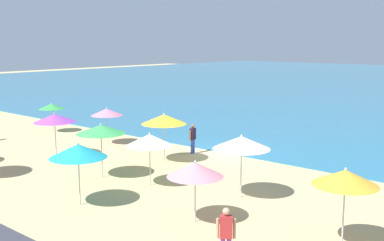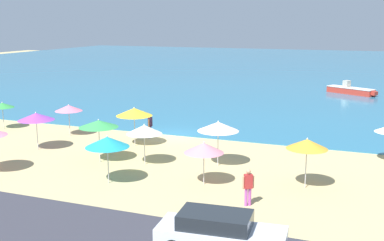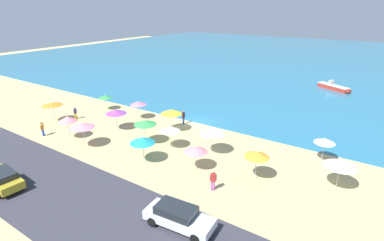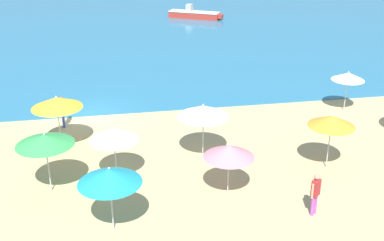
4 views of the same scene
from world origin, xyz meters
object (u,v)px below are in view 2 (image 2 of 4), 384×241
object	(u,v)px
bather_1	(150,125)
parked_car_1	(219,231)
beach_umbrella_5	(204,148)
beach_umbrella_12	(2,105)
skiff_nearshore	(351,90)
beach_umbrella_1	(99,124)
beach_umbrella_0	(307,144)
beach_umbrella_3	(107,142)
beach_umbrella_6	(218,126)
beach_umbrella_7	(144,129)
bather_0	(248,185)
beach_umbrella_13	(69,108)
beach_umbrella_14	(36,117)
beach_umbrella_11	(134,112)

from	to	relation	value
bather_1	parked_car_1	bearing A→B (deg)	-55.91
beach_umbrella_5	beach_umbrella_12	xyz separation A→B (m)	(-18.89, 6.58, -0.09)
beach_umbrella_5	skiff_nearshore	distance (m)	35.37
beach_umbrella_1	parked_car_1	size ratio (longest dim) A/B	0.55
beach_umbrella_0	beach_umbrella_3	xyz separation A→B (m)	(-9.56, -2.94, -0.08)
beach_umbrella_5	beach_umbrella_6	size ratio (longest dim) A/B	0.85
beach_umbrella_7	bather_0	bearing A→B (deg)	-29.23
beach_umbrella_13	bather_0	bearing A→B (deg)	-28.59
bather_0	skiff_nearshore	distance (m)	37.02
beach_umbrella_1	parked_car_1	bearing A→B (deg)	-39.27
beach_umbrella_6	beach_umbrella_7	world-z (taller)	beach_umbrella_6
beach_umbrella_14	skiff_nearshore	xyz separation A→B (m)	(17.50, 32.45, -1.71)
beach_umbrella_1	beach_umbrella_14	size ratio (longest dim) A/B	1.05
beach_umbrella_14	skiff_nearshore	size ratio (longest dim) A/B	0.44
beach_umbrella_12	beach_umbrella_3	bearing A→B (deg)	-29.79
beach_umbrella_7	parked_car_1	distance (m)	11.64
skiff_nearshore	beach_umbrella_6	bearing A→B (deg)	-99.81
beach_umbrella_0	parked_car_1	xyz separation A→B (m)	(-1.86, -8.14, -1.44)
beach_umbrella_11	skiff_nearshore	xyz separation A→B (m)	(12.06, 29.33, -1.84)
beach_umbrella_5	beach_umbrella_13	world-z (taller)	beach_umbrella_13
beach_umbrella_14	bather_0	bearing A→B (deg)	-16.44
beach_umbrella_3	bather_1	size ratio (longest dim) A/B	1.47
beach_umbrella_1	beach_umbrella_12	distance (m)	12.85
beach_umbrella_5	beach_umbrella_7	distance (m)	4.87
beach_umbrella_3	bather_0	size ratio (longest dim) A/B	1.47
beach_umbrella_14	parked_car_1	bearing A→B (deg)	-31.04
beach_umbrella_5	skiff_nearshore	size ratio (longest dim) A/B	0.40
beach_umbrella_11	bather_1	size ratio (longest dim) A/B	1.53
beach_umbrella_6	parked_car_1	size ratio (longest dim) A/B	0.56
beach_umbrella_11	parked_car_1	xyz separation A→B (m)	(10.00, -12.42, -1.47)
beach_umbrella_3	beach_umbrella_12	size ratio (longest dim) A/B	1.20
beach_umbrella_14	parked_car_1	xyz separation A→B (m)	(15.44, -9.29, -1.35)
beach_umbrella_3	beach_umbrella_1	bearing A→B (deg)	128.32
beach_umbrella_13	beach_umbrella_6	bearing A→B (deg)	-14.29
parked_car_1	beach_umbrella_14	bearing A→B (deg)	148.96
beach_umbrella_0	parked_car_1	distance (m)	8.47
beach_umbrella_0	beach_umbrella_1	distance (m)	12.00
skiff_nearshore	beach_umbrella_5	bearing A→B (deg)	-98.32
beach_umbrella_11	parked_car_1	bearing A→B (deg)	-51.17
beach_umbrella_12	beach_umbrella_13	distance (m)	6.15
bather_0	skiff_nearshore	xyz separation A→B (m)	(2.27, 36.95, -0.50)
beach_umbrella_11	beach_umbrella_13	xyz separation A→B (m)	(-5.80, 0.87, -0.27)
beach_umbrella_6	beach_umbrella_14	distance (m)	12.07
beach_umbrella_6	beach_umbrella_13	xyz separation A→B (m)	(-12.39, 3.15, -0.28)
beach_umbrella_3	beach_umbrella_12	bearing A→B (deg)	150.21
beach_umbrella_1	beach_umbrella_6	world-z (taller)	beach_umbrella_6
beach_umbrella_3	beach_umbrella_7	xyz separation A→B (m)	(0.25, 3.65, -0.10)
beach_umbrella_12	parked_car_1	distance (m)	25.71
beach_umbrella_13	skiff_nearshore	bearing A→B (deg)	57.89
beach_umbrella_5	bather_0	distance (m)	3.59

